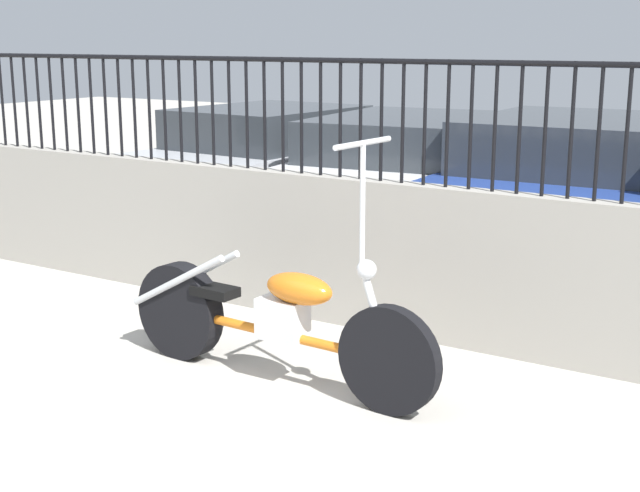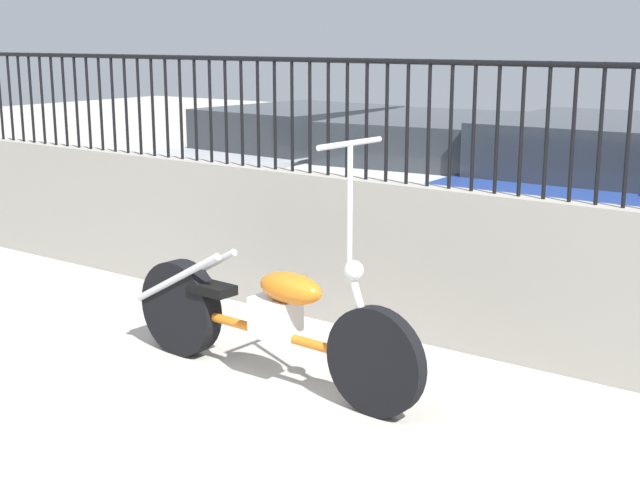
{
  "view_description": "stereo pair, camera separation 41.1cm",
  "coord_description": "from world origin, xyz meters",
  "views": [
    {
      "loc": [
        3.15,
        -2.28,
        1.99
      ],
      "look_at": [
        0.21,
        2.37,
        0.7
      ],
      "focal_mm": 50.0,
      "sensor_mm": 36.0,
      "label": 1
    },
    {
      "loc": [
        3.49,
        -2.05,
        1.99
      ],
      "look_at": [
        0.21,
        2.37,
        0.7
      ],
      "focal_mm": 50.0,
      "sensor_mm": 36.0,
      "label": 2
    }
  ],
  "objects": [
    {
      "name": "car_white",
      "position": [
        -0.85,
        5.92,
        0.64
      ],
      "size": [
        2.33,
        4.67,
        1.23
      ],
      "rotation": [
        0.0,
        0.0,
        1.68
      ],
      "color": "black",
      "rests_on": "ground_plane"
    },
    {
      "name": "motorcycle_orange",
      "position": [
        0.18,
        1.77,
        0.38
      ],
      "size": [
        2.18,
        0.52,
        1.48
      ],
      "rotation": [
        0.0,
        0.0,
        -0.05
      ],
      "color": "black",
      "rests_on": "ground_plane"
    },
    {
      "name": "car_blue",
      "position": [
        0.82,
        5.9,
        0.66
      ],
      "size": [
        2.01,
        4.55,
        1.3
      ],
      "rotation": [
        0.0,
        0.0,
        1.6
      ],
      "color": "black",
      "rests_on": "ground_plane"
    },
    {
      "name": "car_silver",
      "position": [
        -2.65,
        6.0,
        0.64
      ],
      "size": [
        1.93,
        4.15,
        1.24
      ],
      "rotation": [
        0.0,
        0.0,
        1.52
      ],
      "color": "black",
      "rests_on": "ground_plane"
    },
    {
      "name": "fence_railing",
      "position": [
        0.0,
        2.97,
        1.57
      ],
      "size": [
        8.14,
        0.04,
        0.81
      ],
      "color": "black",
      "rests_on": "low_wall"
    },
    {
      "name": "low_wall",
      "position": [
        0.0,
        2.97,
        0.52
      ],
      "size": [
        8.14,
        0.18,
        1.05
      ],
      "color": "#9E998E",
      "rests_on": "ground_plane"
    }
  ]
}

